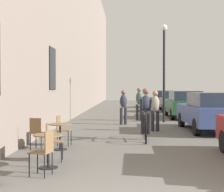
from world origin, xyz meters
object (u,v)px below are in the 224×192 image
cafe_chair_near_toward_wall (44,149)px  parked_car_fifth (164,99)px  cafe_chair_near_toward_street (52,139)px  pedestrian_far (139,102)px  cyclist_on_bicycle (146,116)px  parked_car_fourth (173,101)px  street_lamp (164,60)px  parked_car_second (209,111)px  cafe_chair_mid_toward_street (62,128)px  parked_car_third (184,104)px  cafe_chair_mid_toward_wall (37,131)px  cafe_table_mid (60,131)px  pedestrian_mid (123,105)px  pedestrian_near (155,108)px  cafe_table_near (48,144)px

cafe_chair_near_toward_wall → parked_car_fifth: (5.06, 24.32, 0.27)m
cafe_chair_near_toward_street → pedestrian_far: pedestrian_far is taller
cyclist_on_bicycle → pedestrian_far: 6.92m
parked_car_fourth → cyclist_on_bicycle: bearing=-101.3°
street_lamp → parked_car_second: (1.40, -3.61, -2.31)m
cafe_chair_mid_toward_street → parked_car_fourth: bearing=70.5°
cafe_chair_near_toward_wall → parked_car_fourth: bearing=74.9°
parked_car_second → parked_car_third: 6.08m
parked_car_fourth → parked_car_fifth: bearing=89.8°
cafe_chair_mid_toward_wall → cafe_chair_mid_toward_street: bearing=54.6°
pedestrian_far → parked_car_fifth: pedestrian_far is taller
cafe_chair_near_toward_street → cafe_table_mid: cafe_chair_near_toward_street is taller
pedestrian_mid → street_lamp: (2.03, 1.25, 2.19)m
cafe_chair_near_toward_wall → parked_car_fifth: parked_car_fifth is taller
pedestrian_mid → street_lamp: size_ratio=0.33×
cyclist_on_bicycle → pedestrian_near: 2.49m
parked_car_second → parked_car_fourth: 11.50m
cafe_table_near → pedestrian_far: 11.16m
cafe_chair_mid_toward_street → pedestrian_mid: (1.79, 5.98, 0.40)m
cafe_table_near → parked_car_fourth: bearing=74.1°
cyclist_on_bicycle → parked_car_second: size_ratio=0.40×
cafe_table_mid → parked_car_third: parked_car_third is taller
cafe_table_mid → cafe_chair_mid_toward_wall: (-0.62, -0.07, -0.00)m
parked_car_fifth → cafe_table_mid: bearing=-103.9°
cafe_table_mid → pedestrian_far: size_ratio=0.41×
cafe_table_mid → parked_car_third: (5.16, 10.39, 0.28)m
cafe_table_near → cafe_chair_near_toward_street: size_ratio=0.81×
cyclist_on_bicycle → parked_car_second: bearing=43.2°
parked_car_third → parked_car_second: bearing=-90.2°
cafe_table_mid → pedestrian_far: 9.09m
cafe_chair_near_toward_street → parked_car_fifth: (5.21, 22.97, 0.27)m
cafe_chair_near_toward_wall → pedestrian_mid: pedestrian_mid is taller
pedestrian_near → parked_car_second: size_ratio=0.37×
pedestrian_near → parked_car_third: 6.53m
parked_car_second → parked_car_fifth: 17.17m
cafe_chair_mid_toward_wall → street_lamp: bearing=61.4°
cafe_chair_near_toward_wall → parked_car_fifth: 24.84m
cafe_table_mid → parked_car_fourth: (5.28, 15.81, 0.25)m
cafe_chair_near_toward_wall → pedestrian_near: 7.60m
cafe_chair_near_toward_street → cyclist_on_bicycle: cyclist_on_bicycle is taller
cafe_chair_near_toward_street → cafe_table_mid: (-0.09, 1.49, 0.00)m
cafe_chair_near_toward_wall → parked_car_second: parked_car_second is taller
pedestrian_far → parked_car_second: size_ratio=0.40×
cafe_table_mid → street_lamp: bearing=64.7°
cafe_chair_mid_toward_street → parked_car_fourth: size_ratio=0.21×
cafe_table_mid → parked_car_second: 6.71m
street_lamp → parked_car_second: bearing=-68.9°
cafe_chair_near_toward_wall → parked_car_third: 14.11m
street_lamp → cyclist_on_bicycle: bearing=-101.7°
pedestrian_mid → pedestrian_near: bearing=-62.4°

